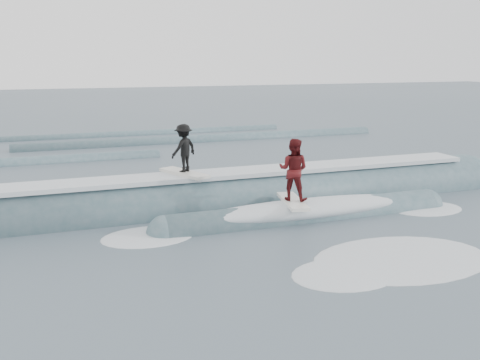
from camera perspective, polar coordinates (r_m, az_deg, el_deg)
name	(u,v)px	position (r m, az deg, el deg)	size (l,w,h in m)	color
ground	(276,242)	(14.64, 3.90, -6.60)	(160.00, 160.00, 0.00)	#3A4955
breaking_wave	(241,206)	(17.89, 0.07, -2.78)	(21.83, 3.90, 2.24)	#3A5962
surfer_black	(184,151)	(17.26, -6.02, 3.12)	(1.31, 2.05, 1.64)	silver
surfer_red	(293,172)	(16.25, 5.71, 0.84)	(1.17, 2.07, 1.99)	white
whitewater	(359,247)	(14.55, 12.59, -7.01)	(11.75, 6.16, 0.10)	silver
far_swells	(106,147)	(30.80, -14.10, 3.39)	(36.78, 8.65, 0.80)	#3A5962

